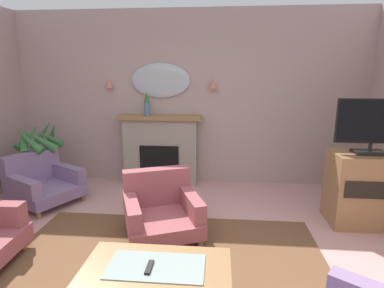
{
  "coord_description": "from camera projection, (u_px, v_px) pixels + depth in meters",
  "views": [
    {
      "loc": [
        0.51,
        -2.24,
        1.84
      ],
      "look_at": [
        0.16,
        1.63,
        0.93
      ],
      "focal_mm": 28.84,
      "sensor_mm": 36.0,
      "label": 1
    }
  ],
  "objects": [
    {
      "name": "patterned_rug",
      "position": [
        160.0,
        277.0,
        2.83
      ],
      "size": [
        3.2,
        2.4,
        0.01
      ],
      "primitive_type": "cube",
      "color": "brown",
      "rests_on": "ground"
    },
    {
      "name": "fireplace",
      "position": [
        161.0,
        150.0,
        5.13
      ],
      "size": [
        1.36,
        0.36,
        1.16
      ],
      "color": "gray",
      "rests_on": "ground"
    },
    {
      "name": "tv_flatscreen",
      "position": [
        373.0,
        125.0,
        3.57
      ],
      "size": [
        0.84,
        0.24,
        0.65
      ],
      "color": "black",
      "rests_on": "tv_cabinet"
    },
    {
      "name": "potted_plant_corner_palm",
      "position": [
        40.0,
        155.0,
        4.76
      ],
      "size": [
        0.72,
        0.71,
        1.12
      ],
      "color": "#474C56",
      "rests_on": "ground"
    },
    {
      "name": "armchair_in_corner",
      "position": [
        161.0,
        208.0,
        3.57
      ],
      "size": [
        1.05,
        1.06,
        0.71
      ],
      "color": "#934C51",
      "rests_on": "ground"
    },
    {
      "name": "coffee_table",
      "position": [
        156.0,
        273.0,
        2.29
      ],
      "size": [
        1.1,
        0.6,
        0.45
      ],
      "color": "olive",
      "rests_on": "ground"
    },
    {
      "name": "armchair_beside_couch",
      "position": [
        43.0,
        182.0,
        4.42
      ],
      "size": [
        1.1,
        1.09,
        0.71
      ],
      "color": "gray",
      "rests_on": "ground"
    },
    {
      "name": "mantel_vase_centre",
      "position": [
        147.0,
        104.0,
        4.94
      ],
      "size": [
        0.1,
        0.1,
        0.37
      ],
      "color": "#4C7093",
      "rests_on": "fireplace"
    },
    {
      "name": "wall_back",
      "position": [
        189.0,
        99.0,
        5.11
      ],
      "size": [
        6.68,
        0.1,
        2.82
      ],
      "primitive_type": "cube",
      "color": "#B29993",
      "rests_on": "ground"
    },
    {
      "name": "tv_remote",
      "position": [
        149.0,
        268.0,
        2.25
      ],
      "size": [
        0.04,
        0.16,
        0.02
      ],
      "primitive_type": "cube",
      "color": "black",
      "rests_on": "coffee_table"
    },
    {
      "name": "wall_sconce_right",
      "position": [
        213.0,
        84.0,
        4.9
      ],
      "size": [
        0.14,
        0.14,
        0.14
      ],
      "primitive_type": "cone",
      "color": "#D17066"
    },
    {
      "name": "wall_mirror",
      "position": [
        161.0,
        81.0,
        5.01
      ],
      "size": [
        0.96,
        0.06,
        0.56
      ],
      "primitive_type": "ellipsoid",
      "color": "#B2BCC6"
    },
    {
      "name": "tv_cabinet",
      "position": [
        364.0,
        189.0,
        3.77
      ],
      "size": [
        0.8,
        0.57,
        0.9
      ],
      "color": "olive",
      "rests_on": "ground"
    },
    {
      "name": "wall_sconce_left",
      "position": [
        109.0,
        84.0,
        5.04
      ],
      "size": [
        0.14,
        0.14,
        0.14
      ],
      "primitive_type": "cone",
      "color": "#D17066"
    }
  ]
}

